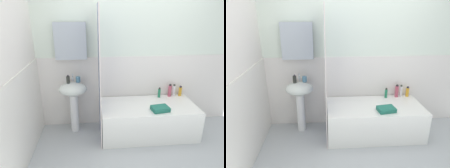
% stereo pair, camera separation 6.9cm
% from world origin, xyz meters
% --- Properties ---
extents(wall_back_tiled, '(3.60, 0.18, 2.40)m').
position_xyz_m(wall_back_tiled, '(-0.06, 1.26, 1.14)').
color(wall_back_tiled, white).
rests_on(wall_back_tiled, ground_plane).
extents(wall_left_tiled, '(0.07, 1.81, 2.40)m').
position_xyz_m(wall_left_tiled, '(-1.57, 0.34, 1.12)').
color(wall_left_tiled, white).
rests_on(wall_left_tiled, ground_plane).
extents(sink, '(0.44, 0.34, 0.84)m').
position_xyz_m(sink, '(-0.98, 1.03, 0.62)').
color(sink, white).
rests_on(sink, ground_plane).
extents(faucet, '(0.03, 0.12, 0.12)m').
position_xyz_m(faucet, '(-0.98, 1.11, 0.90)').
color(faucet, silver).
rests_on(faucet, sink).
extents(soap_dispenser, '(0.05, 0.05, 0.13)m').
position_xyz_m(soap_dispenser, '(-1.04, 1.04, 0.90)').
color(soap_dispenser, '#2B2E28').
rests_on(soap_dispenser, sink).
extents(toothbrush_cup, '(0.07, 0.07, 0.09)m').
position_xyz_m(toothbrush_cup, '(-0.89, 1.08, 0.89)').
color(toothbrush_cup, teal).
rests_on(toothbrush_cup, sink).
extents(bathtub, '(1.50, 0.75, 0.50)m').
position_xyz_m(bathtub, '(0.20, 0.84, 0.25)').
color(bathtub, white).
rests_on(bathtub, ground_plane).
extents(shower_curtain, '(0.01, 0.75, 2.00)m').
position_xyz_m(shower_curtain, '(-0.56, 0.84, 1.00)').
color(shower_curtain, white).
rests_on(shower_curtain, ground_plane).
extents(conditioner_bottle, '(0.05, 0.05, 0.18)m').
position_xyz_m(conditioner_bottle, '(0.85, 1.16, 0.58)').
color(conditioner_bottle, gold).
rests_on(conditioner_bottle, bathtub).
extents(lotion_bottle, '(0.05, 0.05, 0.21)m').
position_xyz_m(lotion_bottle, '(0.74, 1.16, 0.60)').
color(lotion_bottle, white).
rests_on(lotion_bottle, bathtub).
extents(shampoo_bottle, '(0.06, 0.06, 0.22)m').
position_xyz_m(shampoo_bottle, '(0.66, 1.15, 0.61)').
color(shampoo_bottle, '#BF4D64').
rests_on(shampoo_bottle, bathtub).
extents(body_wash_bottle, '(0.04, 0.04, 0.17)m').
position_xyz_m(body_wash_bottle, '(0.46, 1.12, 0.58)').
color(body_wash_bottle, '#217E54').
rests_on(body_wash_bottle, bathtub).
extents(towel_folded, '(0.27, 0.21, 0.06)m').
position_xyz_m(towel_folded, '(0.33, 0.64, 0.53)').
color(towel_folded, '#24705C').
rests_on(towel_folded, bathtub).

